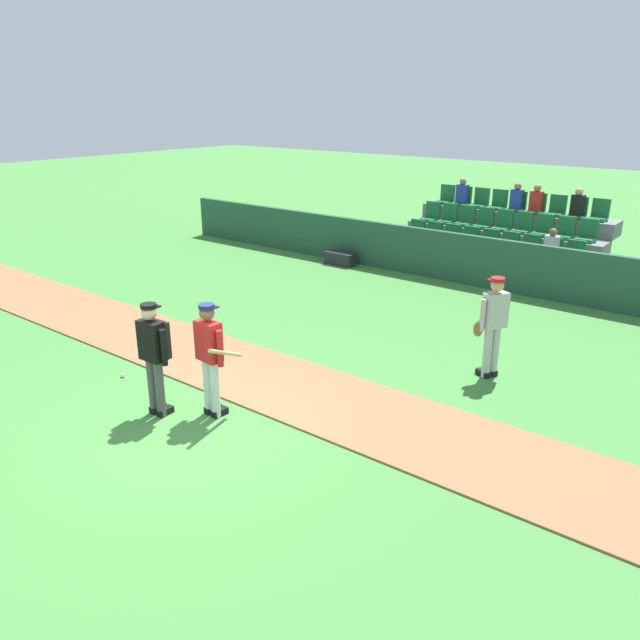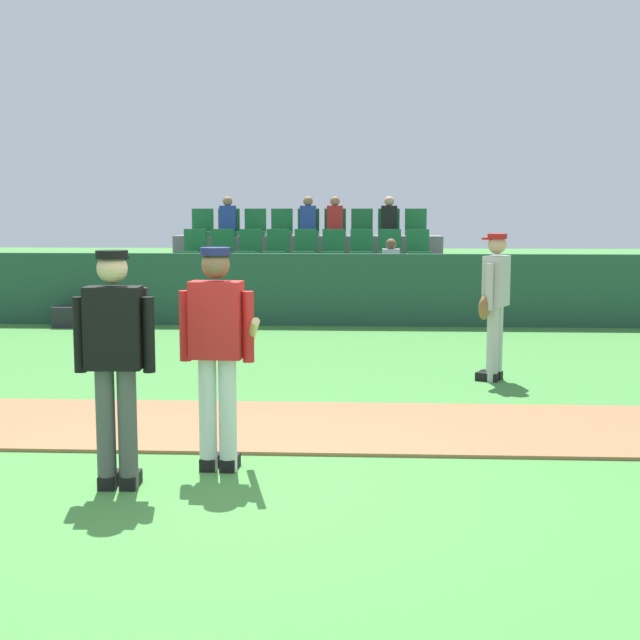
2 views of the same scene
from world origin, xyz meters
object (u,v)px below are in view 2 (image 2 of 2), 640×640
umpire_home_plate (115,355)px  runner_grey_jersey (495,301)px  batter_red_jersey (218,349)px  equipment_bag (80,317)px

umpire_home_plate → runner_grey_jersey: size_ratio=1.00×
batter_red_jersey → umpire_home_plate: 0.83m
batter_red_jersey → equipment_bag: size_ratio=1.96×
umpire_home_plate → equipment_bag: (-3.15, 8.89, -0.82)m
batter_red_jersey → umpire_home_plate: size_ratio=1.00×
batter_red_jersey → runner_grey_jersey: (2.68, 3.87, -0.01)m
umpire_home_plate → runner_grey_jersey: 5.49m
batter_red_jersey → equipment_bag: batter_red_jersey is taller
runner_grey_jersey → equipment_bag: 7.97m
batter_red_jersey → runner_grey_jersey: 4.70m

